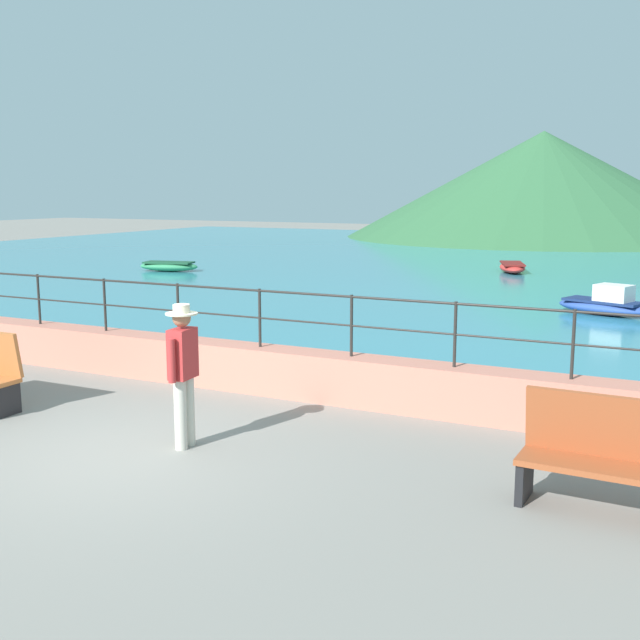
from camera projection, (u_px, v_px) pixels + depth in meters
ground_plane at (122, 454)px, 9.00m from camera, size 120.00×120.00×0.00m
promenade_wall at (260, 369)px, 11.77m from camera, size 20.00×0.56×0.70m
railing at (260, 307)px, 11.60m from camera, size 18.44×0.04×0.90m
lake_water at (538, 264)px, 31.83m from camera, size 64.00×44.32×0.06m
hill_main at (542, 185)px, 49.66m from camera, size 25.59×25.59×6.89m
bench_far at (611, 456)px, 7.29m from camera, size 1.72×0.61×1.13m
person_walking at (183, 368)px, 9.08m from camera, size 0.38×0.57×1.75m
boat_1 at (605, 304)px, 18.68m from camera, size 2.47×1.63×0.76m
boat_2 at (169, 266)px, 28.85m from camera, size 2.45×1.41×0.36m
boat_4 at (512, 267)px, 28.43m from camera, size 1.58×2.47×0.36m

